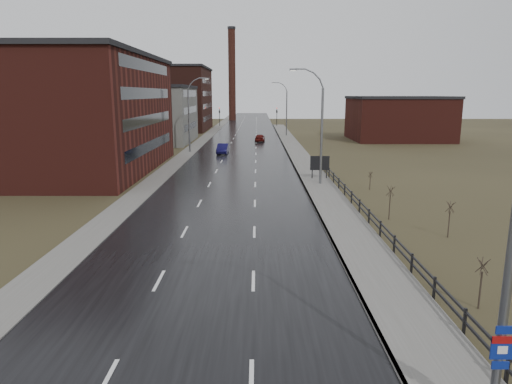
{
  "coord_description": "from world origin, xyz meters",
  "views": [
    {
      "loc": [
        2.47,
        -8.75,
        8.95
      ],
      "look_at": [
        2.41,
        18.82,
        3.0
      ],
      "focal_mm": 32.0,
      "sensor_mm": 36.0,
      "label": 1
    }
  ],
  "objects_px": {
    "streetlight_main": "(503,215)",
    "billboard": "(320,164)",
    "car_far": "(260,138)",
    "car_near": "(223,149)"
  },
  "relations": [
    {
      "from": "streetlight_main",
      "to": "billboard",
      "type": "bearing_deg",
      "value": 89.03
    },
    {
      "from": "streetlight_main",
      "to": "car_far",
      "type": "distance_m",
      "value": 76.38
    },
    {
      "from": "billboard",
      "to": "car_far",
      "type": "distance_m",
      "value": 39.6
    },
    {
      "from": "car_near",
      "to": "billboard",
      "type": "bearing_deg",
      "value": -59.74
    },
    {
      "from": "billboard",
      "to": "car_near",
      "type": "xyz_separation_m",
      "value": [
        -11.83,
        21.47,
        -0.97
      ]
    },
    {
      "from": "billboard",
      "to": "car_far",
      "type": "bearing_deg",
      "value": 98.85
    },
    {
      "from": "car_far",
      "to": "billboard",
      "type": "bearing_deg",
      "value": 103.13
    },
    {
      "from": "car_near",
      "to": "car_far",
      "type": "distance_m",
      "value": 18.56
    },
    {
      "from": "car_near",
      "to": "car_far",
      "type": "relative_size",
      "value": 1.05
    },
    {
      "from": "streetlight_main",
      "to": "car_near",
      "type": "relative_size",
      "value": 2.66
    }
  ]
}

